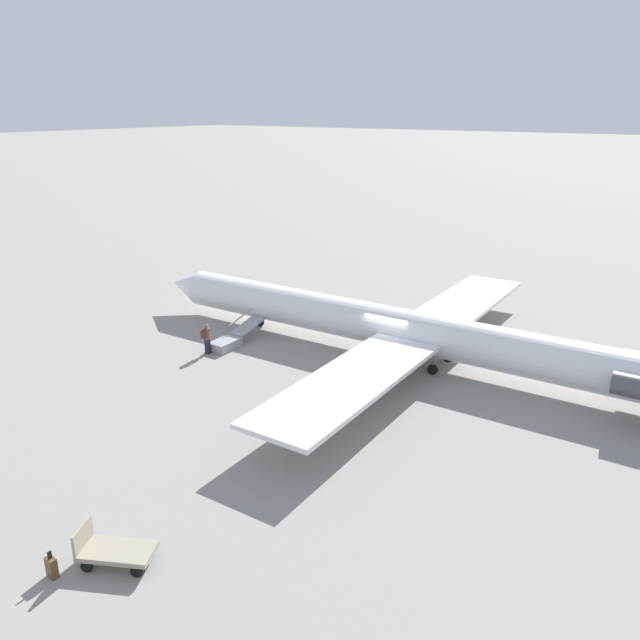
{
  "coord_description": "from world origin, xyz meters",
  "views": [
    {
      "loc": [
        -14.87,
        28.1,
        13.02
      ],
      "look_at": [
        4.19,
        0.87,
        1.54
      ],
      "focal_mm": 35.0,
      "sensor_mm": 36.0,
      "label": 1
    }
  ],
  "objects_px": {
    "airplane_main": "(408,330)",
    "passenger": "(207,337)",
    "luggage_cart": "(113,550)",
    "boarding_stairs": "(230,340)",
    "suitcase": "(52,567)"
  },
  "relations": [
    {
      "from": "airplane_main",
      "to": "passenger",
      "type": "relative_size",
      "value": 19.21
    },
    {
      "from": "passenger",
      "to": "airplane_main",
      "type": "bearing_deg",
      "value": -61.75
    },
    {
      "from": "passenger",
      "to": "luggage_cart",
      "type": "distance_m",
      "value": 16.68
    },
    {
      "from": "airplane_main",
      "to": "boarding_stairs",
      "type": "distance_m",
      "value": 10.1
    },
    {
      "from": "boarding_stairs",
      "to": "passenger",
      "type": "height_order",
      "value": "passenger"
    },
    {
      "from": "passenger",
      "to": "luggage_cart",
      "type": "bearing_deg",
      "value": -146.77
    },
    {
      "from": "boarding_stairs",
      "to": "passenger",
      "type": "relative_size",
      "value": 2.32
    },
    {
      "from": "passenger",
      "to": "boarding_stairs",
      "type": "bearing_deg",
      "value": -11.66
    },
    {
      "from": "boarding_stairs",
      "to": "suitcase",
      "type": "relative_size",
      "value": 4.6
    },
    {
      "from": "boarding_stairs",
      "to": "passenger",
      "type": "distance_m",
      "value": 1.69
    },
    {
      "from": "boarding_stairs",
      "to": "passenger",
      "type": "bearing_deg",
      "value": 168.34
    },
    {
      "from": "luggage_cart",
      "to": "suitcase",
      "type": "bearing_deg",
      "value": 26.98
    },
    {
      "from": "airplane_main",
      "to": "boarding_stairs",
      "type": "height_order",
      "value": "airplane_main"
    },
    {
      "from": "airplane_main",
      "to": "boarding_stairs",
      "type": "xyz_separation_m",
      "value": [
        9.19,
        3.96,
        -1.36
      ]
    },
    {
      "from": "passenger",
      "to": "suitcase",
      "type": "height_order",
      "value": "passenger"
    }
  ]
}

